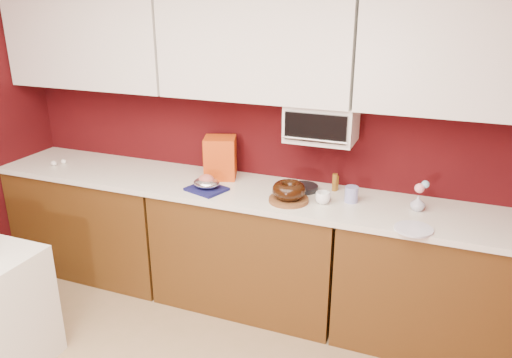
{
  "coord_description": "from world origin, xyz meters",
  "views": [
    {
      "loc": [
        1.22,
        -1.03,
        2.16
      ],
      "look_at": [
        0.09,
        1.84,
        1.02
      ],
      "focal_mm": 35.0,
      "sensor_mm": 36.0,
      "label": 1
    }
  ],
  "objects": [
    {
      "name": "coffee_mug",
      "position": [
        0.54,
        1.88,
        0.95
      ],
      "size": [
        0.11,
        0.11,
        0.09
      ],
      "primitive_type": "imported",
      "rotation": [
        0.0,
        0.0,
        0.53
      ],
      "color": "white",
      "rests_on": "countertop"
    },
    {
      "name": "upper_cabinet_left",
      "position": [
        -1.33,
        2.08,
        1.85
      ],
      "size": [
        1.31,
        0.33,
        0.7
      ],
      "primitive_type": "cube",
      "color": "white",
      "rests_on": "wall_back"
    },
    {
      "name": "toaster_oven_door",
      "position": [
        0.45,
        1.94,
        1.38
      ],
      "size": [
        0.4,
        0.02,
        0.18
      ],
      "primitive_type": "cube",
      "color": "black",
      "rests_on": "toaster_oven"
    },
    {
      "name": "upper_cabinet_right",
      "position": [
        1.33,
        2.08,
        1.85
      ],
      "size": [
        1.31,
        0.33,
        0.7
      ],
      "primitive_type": "cube",
      "color": "white",
      "rests_on": "wall_back"
    },
    {
      "name": "egg_right",
      "position": [
        -1.58,
        1.91,
        0.92
      ],
      "size": [
        0.06,
        0.05,
        0.04
      ],
      "primitive_type": "ellipsoid",
      "rotation": [
        0.0,
        0.0,
        0.32
      ],
      "color": "white",
      "rests_on": "countertop"
    },
    {
      "name": "upper_cabinet_center",
      "position": [
        0.0,
        2.08,
        1.85
      ],
      "size": [
        1.31,
        0.33,
        0.7
      ],
      "primitive_type": "cube",
      "color": "white",
      "rests_on": "wall_back"
    },
    {
      "name": "china_plate",
      "position": [
        1.12,
        1.69,
        0.91
      ],
      "size": [
        0.24,
        0.24,
        0.01
      ],
      "primitive_type": "cylinder",
      "rotation": [
        0.0,
        0.0,
        0.09
      ],
      "color": "white",
      "rests_on": "countertop"
    },
    {
      "name": "amber_bottle_tall",
      "position": [
        0.56,
        2.12,
        0.96
      ],
      "size": [
        0.04,
        0.04,
        0.12
      ],
      "primitive_type": "cylinder",
      "rotation": [
        0.0,
        0.0,
        0.18
      ],
      "color": "brown",
      "rests_on": "countertop"
    },
    {
      "name": "cake_base",
      "position": [
        0.32,
        1.83,
        0.91
      ],
      "size": [
        0.33,
        0.33,
        0.02
      ],
      "primitive_type": "cylinder",
      "rotation": [
        0.0,
        0.0,
        -0.35
      ],
      "color": "brown",
      "rests_on": "countertop"
    },
    {
      "name": "amber_bottle",
      "position": [
        0.56,
        2.14,
        0.95
      ],
      "size": [
        0.04,
        0.04,
        0.1
      ],
      "primitive_type": "cylinder",
      "rotation": [
        0.0,
        0.0,
        -0.35
      ],
      "color": "olive",
      "rests_on": "countertop"
    },
    {
      "name": "roasted_ham",
      "position": [
        -0.26,
        1.81,
        0.98
      ],
      "size": [
        0.12,
        0.1,
        0.07
      ],
      "primitive_type": "ellipsoid",
      "rotation": [
        0.0,
        0.0,
        -0.1
      ],
      "color": "#BA6055",
      "rests_on": "foil_ham_nest"
    },
    {
      "name": "flower_vase",
      "position": [
        1.11,
        1.99,
        0.95
      ],
      "size": [
        0.09,
        0.09,
        0.11
      ],
      "primitive_type": "imported",
      "rotation": [
        0.0,
        0.0,
        0.27
      ],
      "color": "#AFB4C7",
      "rests_on": "countertop"
    },
    {
      "name": "toaster_oven",
      "position": [
        0.45,
        2.1,
        1.38
      ],
      "size": [
        0.45,
        0.3,
        0.25
      ],
      "primitive_type": "cube",
      "color": "white",
      "rests_on": "upper_cabinet_center"
    },
    {
      "name": "bundt_cake",
      "position": [
        0.32,
        1.83,
        0.98
      ],
      "size": [
        0.23,
        0.23,
        0.09
      ],
      "primitive_type": "torus",
      "rotation": [
        0.0,
        0.0,
        0.07
      ],
      "color": "black",
      "rests_on": "cake_base"
    },
    {
      "name": "countertop",
      "position": [
        0.0,
        1.94,
        0.88
      ],
      "size": [
        4.0,
        0.62,
        0.04
      ],
      "primitive_type": "cube",
      "color": "silver",
      "rests_on": "base_cabinet_center"
    },
    {
      "name": "base_cabinet_center",
      "position": [
        0.0,
        1.94,
        0.43
      ],
      "size": [
        1.31,
        0.58,
        0.86
      ],
      "primitive_type": "cube",
      "color": "#4E2E0F",
      "rests_on": "floor"
    },
    {
      "name": "flower_blue",
      "position": [
        1.14,
        2.01,
        1.07
      ],
      "size": [
        0.05,
        0.05,
        0.05
      ],
      "primitive_type": "sphere",
      "color": "#8BC1DE",
      "rests_on": "flower_vase"
    },
    {
      "name": "toaster_oven_handle",
      "position": [
        0.45,
        1.93,
        1.3
      ],
      "size": [
        0.42,
        0.02,
        0.02
      ],
      "primitive_type": "cylinder",
      "rotation": [
        0.0,
        1.57,
        0.0
      ],
      "color": "silver",
      "rests_on": "toaster_oven"
    },
    {
      "name": "wall_back",
      "position": [
        0.0,
        2.25,
        1.25
      ],
      "size": [
        4.0,
        0.02,
        2.5
      ],
      "primitive_type": "cube",
      "color": "#3C080A",
      "rests_on": "floor"
    },
    {
      "name": "flower_pink",
      "position": [
        1.11,
        1.99,
        1.05
      ],
      "size": [
        0.06,
        0.06,
        0.06
      ],
      "primitive_type": "sphere",
      "color": "pink",
      "rests_on": "flower_vase"
    },
    {
      "name": "base_cabinet_left",
      "position": [
        -1.33,
        1.94,
        0.43
      ],
      "size": [
        1.31,
        0.58,
        0.86
      ],
      "primitive_type": "cube",
      "color": "#4E2E0F",
      "rests_on": "floor"
    },
    {
      "name": "base_cabinet_right",
      "position": [
        1.33,
        1.94,
        0.43
      ],
      "size": [
        1.31,
        0.58,
        0.86
      ],
      "primitive_type": "cube",
      "color": "#4E2E0F",
      "rests_on": "floor"
    },
    {
      "name": "navy_towel",
      "position": [
        -0.26,
        1.81,
        0.91
      ],
      "size": [
        0.3,
        0.27,
        0.02
      ],
      "primitive_type": "cube",
      "rotation": [
        0.0,
        0.0,
        -0.31
      ],
      "color": "#131448",
      "rests_on": "countertop"
    },
    {
      "name": "dark_pan",
      "position": [
        0.36,
        2.06,
        0.92
      ],
      "size": [
        0.25,
        0.25,
        0.03
      ],
      "primitive_type": "cylinder",
      "rotation": [
        0.0,
        0.0,
        0.32
      ],
      "color": "black",
      "rests_on": "countertop"
    },
    {
      "name": "egg_left",
      "position": [
        -1.62,
        1.84,
        0.92
      ],
      "size": [
        0.06,
        0.05,
        0.04
      ],
      "primitive_type": "ellipsoid",
      "rotation": [
        0.0,
        0.0,
        0.26
      ],
      "color": "silver",
      "rests_on": "countertop"
    },
    {
      "name": "foil_ham_nest",
      "position": [
        -0.26,
        1.81,
        0.96
      ],
      "size": [
        0.23,
        0.22,
        0.07
      ],
      "primitive_type": "ellipsoid",
      "rotation": [
        0.0,
        0.0,
        0.41
      ],
      "color": "silver",
      "rests_on": "navy_towel"
    },
    {
      "name": "pandoro_box",
      "position": [
        -0.28,
        2.08,
        1.05
      ],
      "size": [
        0.28,
        0.26,
        0.3
      ],
      "primitive_type": "cube",
      "rotation": [
        0.0,
        0.0,
        0.33
      ],
      "color": "#AB200B",
      "rests_on": "countertop"
    },
    {
      "name": "blue_jar",
      "position": [
        0.7,
        1.97,
        0.95
      ],
      "size": [
        0.11,
        0.11,
        0.1
      ],
      "primitive_type": "cylinder",
      "rotation": [
        0.0,
        0.0,
        0.35
      ],
      "color": "#1B2898",
      "rests_on": "countertop"
    }
  ]
}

